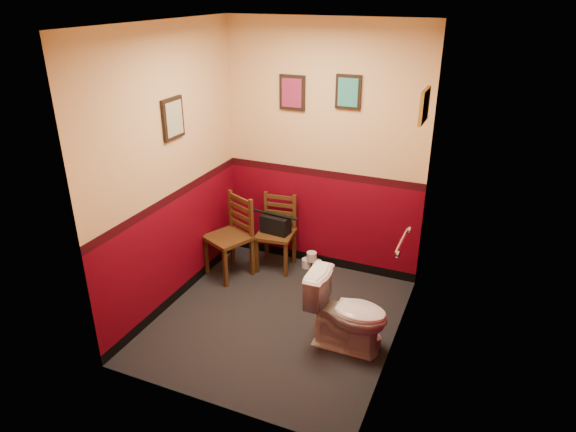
# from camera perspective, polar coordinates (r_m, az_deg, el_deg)

# --- Properties ---
(floor) EXTENTS (2.20, 2.40, 0.00)m
(floor) POSITION_cam_1_polar(r_m,az_deg,el_deg) (5.08, -1.13, -11.43)
(floor) COLOR black
(floor) RESTS_ON ground
(ceiling) EXTENTS (2.20, 2.40, 0.00)m
(ceiling) POSITION_cam_1_polar(r_m,az_deg,el_deg) (4.13, -1.46, 20.62)
(ceiling) COLOR silver
(ceiling) RESTS_ON ground
(wall_back) EXTENTS (2.20, 0.00, 2.70)m
(wall_back) POSITION_cam_1_polar(r_m,az_deg,el_deg) (5.48, 3.93, 7.11)
(wall_back) COLOR #590311
(wall_back) RESTS_ON ground
(wall_front) EXTENTS (2.20, 0.00, 2.70)m
(wall_front) POSITION_cam_1_polar(r_m,az_deg,el_deg) (3.47, -9.47, -3.79)
(wall_front) COLOR #590311
(wall_front) RESTS_ON ground
(wall_left) EXTENTS (0.00, 2.40, 2.70)m
(wall_left) POSITION_cam_1_polar(r_m,az_deg,el_deg) (4.96, -12.98, 4.65)
(wall_left) COLOR #590311
(wall_left) RESTS_ON ground
(wall_right) EXTENTS (0.00, 2.40, 2.70)m
(wall_right) POSITION_cam_1_polar(r_m,az_deg,el_deg) (4.13, 12.78, 0.65)
(wall_right) COLOR #590311
(wall_right) RESTS_ON ground
(grab_bar) EXTENTS (0.05, 0.56, 0.06)m
(grab_bar) POSITION_cam_1_polar(r_m,az_deg,el_deg) (4.53, 12.56, -2.77)
(grab_bar) COLOR silver
(grab_bar) RESTS_ON wall_right
(framed_print_back_a) EXTENTS (0.28, 0.04, 0.36)m
(framed_print_back_a) POSITION_cam_1_polar(r_m,az_deg,el_deg) (5.44, 0.47, 13.54)
(framed_print_back_a) COLOR black
(framed_print_back_a) RESTS_ON wall_back
(framed_print_back_b) EXTENTS (0.26, 0.04, 0.34)m
(framed_print_back_b) POSITION_cam_1_polar(r_m,az_deg,el_deg) (5.23, 6.72, 13.51)
(framed_print_back_b) COLOR black
(framed_print_back_b) RESTS_ON wall_back
(framed_print_left) EXTENTS (0.04, 0.30, 0.38)m
(framed_print_left) POSITION_cam_1_polar(r_m,az_deg,el_deg) (4.88, -12.65, 10.53)
(framed_print_left) COLOR black
(framed_print_left) RESTS_ON wall_left
(framed_print_right) EXTENTS (0.04, 0.34, 0.28)m
(framed_print_right) POSITION_cam_1_polar(r_m,az_deg,el_deg) (4.49, 14.89, 11.75)
(framed_print_right) COLOR olive
(framed_print_right) RESTS_ON wall_right
(toilet) EXTENTS (0.72, 0.41, 0.71)m
(toilet) POSITION_cam_1_polar(r_m,az_deg,el_deg) (4.58, 6.59, -10.65)
(toilet) COLOR white
(toilet) RESTS_ON floor
(toilet_brush) EXTENTS (0.12, 0.12, 0.42)m
(toilet_brush) POSITION_cam_1_polar(r_m,az_deg,el_deg) (4.76, 9.58, -13.57)
(toilet_brush) COLOR silver
(toilet_brush) RESTS_ON floor
(chair_left) EXTENTS (0.56, 0.56, 0.91)m
(chair_left) POSITION_cam_1_polar(r_m,az_deg,el_deg) (5.64, -6.35, -2.28)
(chair_left) COLOR #422A14
(chair_left) RESTS_ON floor
(chair_right) EXTENTS (0.44, 0.44, 0.84)m
(chair_right) POSITION_cam_1_polar(r_m,az_deg,el_deg) (5.77, -1.25, -1.84)
(chair_right) COLOR #422A14
(chair_right) RESTS_ON floor
(handbag) EXTENTS (0.33, 0.19, 0.23)m
(handbag) POSITION_cam_1_polar(r_m,az_deg,el_deg) (5.69, -1.38, -0.92)
(handbag) COLOR black
(handbag) RESTS_ON chair_right
(tp_stack) EXTENTS (0.24, 0.12, 0.21)m
(tp_stack) POSITION_cam_1_polar(r_m,az_deg,el_deg) (5.87, 2.65, -5.08)
(tp_stack) COLOR silver
(tp_stack) RESTS_ON floor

